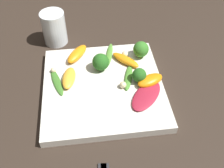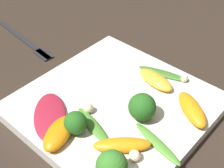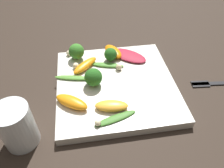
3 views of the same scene
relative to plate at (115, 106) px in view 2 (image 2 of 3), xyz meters
The scene contains 17 objects.
ground_plane 0.01m from the plate, ahead, with size 2.40×2.40×0.00m, color #2D231C.
plate is the anchor object (origin of this frame).
fork 0.26m from the plate, ahead, with size 0.20×0.04×0.01m.
radicchio_leaf_0 0.10m from the plate, 61.82° to the left, with size 0.11×0.10×0.01m.
orange_segment_0 0.09m from the plate, 137.15° to the left, with size 0.07×0.07×0.02m.
orange_segment_1 0.08m from the plate, 105.82° to the right, with size 0.07×0.04×0.02m.
orange_segment_2 0.11m from the plate, 84.51° to the left, with size 0.06×0.07×0.02m.
orange_segment_3 0.12m from the plate, 151.65° to the right, with size 0.08×0.07×0.02m.
broccoli_floret_0 0.06m from the plate, behind, with size 0.04×0.04×0.04m.
broccoli_floret_1 0.14m from the plate, 129.49° to the left, with size 0.04×0.04×0.04m.
broccoli_floret_2 0.09m from the plate, 91.86° to the left, with size 0.03×0.03×0.04m.
arugula_sprig_0 0.10m from the plate, 165.28° to the left, with size 0.09×0.03×0.01m.
arugula_sprig_1 0.06m from the plate, 100.66° to the left, with size 0.09×0.04×0.01m.
arugula_sprig_2 0.11m from the plate, 99.70° to the right, with size 0.09×0.04×0.01m.
macadamia_nut_1 0.05m from the plate, 71.20° to the left, with size 0.02×0.02×0.02m.
macadamia_nut_2 0.11m from the plate, 144.28° to the left, with size 0.02×0.02×0.02m.
macadamia_nut_3 0.13m from the plate, 115.53° to the right, with size 0.01×0.01×0.01m.
Camera 2 is at (-0.23, 0.27, 0.37)m, focal length 50.00 mm.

